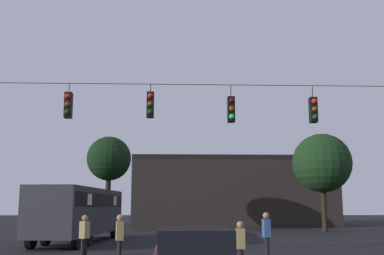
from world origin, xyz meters
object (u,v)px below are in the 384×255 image
object	(u,v)px
city_bus	(80,209)
pedestrian_crossing_right	(120,237)
tree_left_silhouette	(109,159)
tree_behind_building	(322,163)
pedestrian_crossing_center	(241,245)
pedestrian_crossing_left	(84,235)
pedestrian_near_bus	(266,233)

from	to	relation	value
city_bus	pedestrian_crossing_right	xyz separation A→B (m)	(3.47, -10.67, -0.88)
tree_left_silhouette	tree_behind_building	bearing A→B (deg)	-2.27
city_bus	pedestrian_crossing_right	world-z (taller)	city_bus
pedestrian_crossing_center	tree_left_silhouette	world-z (taller)	tree_left_silhouette
city_bus	tree_behind_building	world-z (taller)	tree_behind_building
city_bus	tree_behind_building	size ratio (longest dim) A/B	1.41
pedestrian_crossing_left	pedestrian_crossing_right	size ratio (longest dim) A/B	0.98
pedestrian_near_bus	tree_behind_building	world-z (taller)	tree_behind_building
city_bus	tree_left_silhouette	size ratio (longest dim) A/B	1.45
pedestrian_crossing_right	tree_left_silhouette	bearing A→B (deg)	99.07
pedestrian_crossing_left	tree_left_silhouette	size ratio (longest dim) A/B	0.22
pedestrian_crossing_right	tree_left_silhouette	world-z (taller)	tree_left_silhouette
tree_left_silhouette	tree_behind_building	world-z (taller)	tree_behind_building
tree_left_silhouette	pedestrian_crossing_center	bearing A→B (deg)	-73.31
city_bus	tree_left_silhouette	distance (m)	11.96
pedestrian_near_bus	city_bus	bearing A→B (deg)	132.30
city_bus	tree_left_silhouette	xyz separation A→B (m)	(-0.04, 11.29, 3.96)
pedestrian_crossing_left	pedestrian_crossing_right	xyz separation A→B (m)	(1.45, -1.32, 0.02)
city_bus	pedestrian_crossing_left	size ratio (longest dim) A/B	6.60
pedestrian_near_bus	pedestrian_crossing_center	bearing A→B (deg)	-112.39
tree_left_silhouette	tree_behind_building	size ratio (longest dim) A/B	0.97
pedestrian_near_bus	tree_left_silhouette	size ratio (longest dim) A/B	0.23
city_bus	pedestrian_crossing_left	bearing A→B (deg)	-77.78
pedestrian_crossing_center	pedestrian_crossing_right	bearing A→B (deg)	147.14
pedestrian_crossing_center	city_bus	bearing A→B (deg)	119.02
tree_behind_building	pedestrian_crossing_center	bearing A→B (deg)	-112.96
pedestrian_crossing_left	pedestrian_crossing_center	size ratio (longest dim) A/B	1.08
pedestrian_crossing_center	pedestrian_near_bus	distance (m)	3.82
city_bus	pedestrian_near_bus	world-z (taller)	city_bus
tree_behind_building	pedestrian_crossing_left	bearing A→B (deg)	-127.53
tree_left_silhouette	pedestrian_crossing_right	bearing A→B (deg)	-80.93
city_bus	pedestrian_crossing_center	xyz separation A→B (m)	(7.29, -13.14, -0.98)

